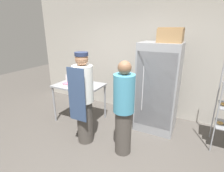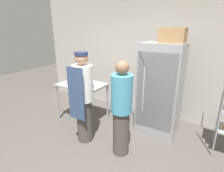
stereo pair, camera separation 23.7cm
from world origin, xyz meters
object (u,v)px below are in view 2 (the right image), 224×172
at_px(person_customer, 121,109).
at_px(person_baker, 83,97).
at_px(binder_stack, 85,86).
at_px(cardboard_storage_box, 173,35).
at_px(blender_pitcher, 82,77).
at_px(refrigerator, 160,89).
at_px(donut_box, 71,83).

bearing_deg(person_customer, person_baker, -177.22).
distance_m(binder_stack, person_customer, 1.17).
xyz_separation_m(binder_stack, cardboard_storage_box, (1.55, 0.62, 1.04)).
bearing_deg(cardboard_storage_box, binder_stack, -158.35).
bearing_deg(blender_pitcher, person_baker, -47.78).
relative_size(refrigerator, person_customer, 1.13).
height_order(blender_pitcher, person_baker, person_baker).
bearing_deg(cardboard_storage_box, person_baker, -139.27).
height_order(blender_pitcher, person_customer, person_customer).
bearing_deg(person_baker, person_customer, 2.78).
distance_m(blender_pitcher, person_baker, 1.04).
xyz_separation_m(cardboard_storage_box, person_customer, (-0.46, -1.02, -1.13)).
distance_m(refrigerator, donut_box, 1.91).
bearing_deg(person_baker, cardboard_storage_box, 40.73).
height_order(blender_pitcher, cardboard_storage_box, cardboard_storage_box).
bearing_deg(blender_pitcher, binder_stack, -41.22).
bearing_deg(cardboard_storage_box, person_customer, -114.12).
bearing_deg(donut_box, person_customer, -15.27).
height_order(donut_box, binder_stack, donut_box).
bearing_deg(person_baker, refrigerator, 45.69).
relative_size(donut_box, cardboard_storage_box, 0.67).
bearing_deg(person_customer, donut_box, 164.73).
distance_m(donut_box, person_baker, 0.85).
bearing_deg(person_customer, blender_pitcher, 153.60).
height_order(blender_pitcher, binder_stack, blender_pitcher).
bearing_deg(refrigerator, cardboard_storage_box, -15.73).
bearing_deg(refrigerator, blender_pitcher, -169.25).
bearing_deg(person_customer, cardboard_storage_box, 65.88).
bearing_deg(refrigerator, donut_box, -159.95).
bearing_deg(binder_stack, donut_box, 179.43).
relative_size(refrigerator, person_baker, 1.07).
bearing_deg(binder_stack, refrigerator, 25.24).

